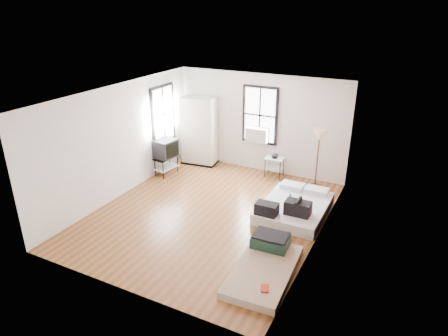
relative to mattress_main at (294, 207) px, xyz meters
The scene contains 8 objects.
ground 1.97m from the mattress_main, 152.98° to the right, with size 6.00×6.00×0.00m, color brown.
room_shell 2.24m from the mattress_main, 160.80° to the right, with size 5.02×6.02×2.80m.
mattress_main is the anchor object (origin of this frame).
mattress_bare 2.26m from the mattress_main, 85.62° to the right, with size 1.10×1.96×0.41m.
wardrobe 4.04m from the mattress_main, 153.55° to the left, with size 1.09×0.70×2.04m.
side_table 2.18m from the mattress_main, 122.40° to the left, with size 0.50×0.41×0.66m.
floor_lamp 2.12m from the mattress_main, 88.76° to the left, with size 0.34×0.34×1.57m.
tv_stand 4.04m from the mattress_main, behind, with size 0.59×0.78×1.03m.
Camera 1 is at (3.99, -7.16, 4.60)m, focal length 32.00 mm.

